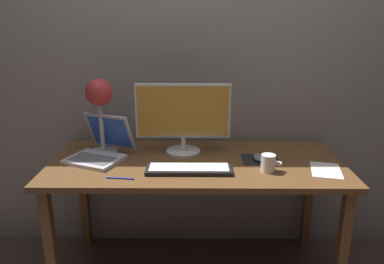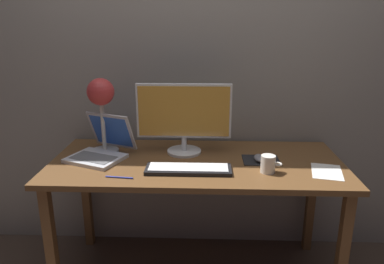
% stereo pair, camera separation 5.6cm
% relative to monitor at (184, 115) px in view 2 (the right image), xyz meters
% --- Properties ---
extents(back_wall, '(4.80, 0.06, 2.60)m').
position_rel_monitor_xyz_m(back_wall, '(0.08, 0.28, 0.33)').
color(back_wall, gray).
rests_on(back_wall, ground).
extents(desk, '(1.60, 0.70, 0.74)m').
position_rel_monitor_xyz_m(desk, '(0.08, -0.12, -0.31)').
color(desk, brown).
rests_on(desk, ground).
extents(monitor, '(0.54, 0.20, 0.41)m').
position_rel_monitor_xyz_m(monitor, '(0.00, 0.00, 0.00)').
color(monitor, silver).
rests_on(monitor, desk).
extents(keyboard_main, '(0.44, 0.14, 0.03)m').
position_rel_monitor_xyz_m(keyboard_main, '(0.04, -0.28, -0.21)').
color(keyboard_main, black).
rests_on(keyboard_main, desk).
extents(laptop, '(0.38, 0.40, 0.24)m').
position_rel_monitor_xyz_m(laptop, '(-0.46, -0.07, -0.16)').
color(laptop, silver).
rests_on(laptop, desk).
extents(desk_lamp, '(0.16, 0.16, 0.44)m').
position_rel_monitor_xyz_m(desk_lamp, '(-0.47, -0.01, 0.09)').
color(desk_lamp, beige).
rests_on(desk_lamp, desk).
extents(mousepad, '(0.20, 0.16, 0.00)m').
position_rel_monitor_xyz_m(mousepad, '(0.43, -0.11, -0.22)').
color(mousepad, black).
rests_on(mousepad, desk).
extents(mouse, '(0.06, 0.10, 0.03)m').
position_rel_monitor_xyz_m(mouse, '(0.42, -0.12, -0.21)').
color(mouse, slate).
rests_on(mouse, mousepad).
extents(coffee_mug, '(0.11, 0.07, 0.09)m').
position_rel_monitor_xyz_m(coffee_mug, '(0.44, -0.27, -0.18)').
color(coffee_mug, white).
rests_on(coffee_mug, desk).
extents(paper_sheet_near_mouse, '(0.19, 0.24, 0.00)m').
position_rel_monitor_xyz_m(paper_sheet_near_mouse, '(0.75, -0.26, -0.22)').
color(paper_sheet_near_mouse, white).
rests_on(paper_sheet_near_mouse, desk).
extents(pen, '(0.14, 0.02, 0.01)m').
position_rel_monitor_xyz_m(pen, '(-0.30, -0.37, -0.22)').
color(pen, '#2633A5').
rests_on(pen, desk).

